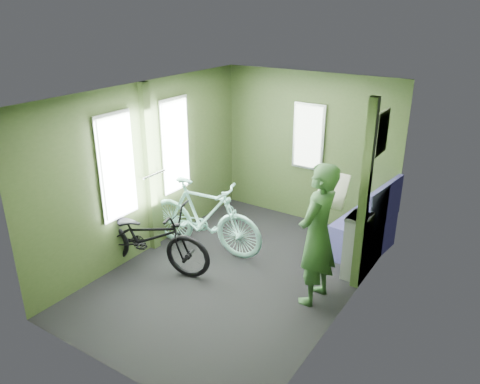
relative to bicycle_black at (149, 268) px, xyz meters
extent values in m
plane|color=black|center=(1.03, 0.48, 0.00)|extent=(4.00, 4.00, 0.00)
cube|color=silver|center=(1.03, 0.48, 2.30)|extent=(2.80, 4.00, 0.02)
cube|color=#334520|center=(1.03, 2.48, 1.15)|extent=(2.80, 0.02, 2.30)
cube|color=#334520|center=(1.03, -1.52, 1.15)|extent=(2.80, 0.02, 2.30)
cube|color=#334520|center=(-0.37, 0.48, 1.15)|extent=(0.02, 4.00, 2.30)
cube|color=#334520|center=(2.43, 0.48, 1.15)|extent=(0.02, 4.00, 2.30)
cube|color=#334520|center=(-0.33, 0.48, 1.15)|extent=(0.08, 0.12, 2.30)
cube|color=silver|center=(-0.32, -0.07, 1.35)|extent=(0.02, 0.56, 1.34)
cube|color=silver|center=(-0.32, 1.03, 1.35)|extent=(0.02, 0.56, 1.34)
cube|color=white|center=(-0.31, -0.07, 1.88)|extent=(0.00, 0.12, 0.12)
cube|color=white|center=(-0.31, 1.03, 1.88)|extent=(0.00, 0.12, 0.12)
cylinder|color=silver|center=(-0.26, 0.48, 1.10)|extent=(0.03, 0.40, 0.03)
cube|color=#334520|center=(2.38, 1.08, 1.15)|extent=(0.10, 0.10, 2.30)
cube|color=white|center=(2.41, 1.38, 1.85)|extent=(0.02, 0.40, 0.50)
cube|color=silver|center=(1.03, 2.44, 1.35)|extent=(0.50, 0.02, 1.00)
imported|color=black|center=(0.00, 0.00, 0.00)|extent=(1.85, 1.04, 0.96)
imported|color=#8BD9CA|center=(0.32, 0.78, 0.00)|extent=(1.78, 0.74, 1.07)
imported|color=#335B32|center=(2.07, 0.55, 0.83)|extent=(0.44, 0.63, 1.66)
cube|color=silver|center=(2.09, 0.85, 1.27)|extent=(0.34, 0.21, 0.37)
cube|color=slate|center=(2.29, 1.28, 0.42)|extent=(0.25, 0.34, 0.83)
cube|color=navy|center=(2.15, 1.93, 0.25)|extent=(0.66, 1.05, 0.50)
cube|color=navy|center=(2.40, 1.93, 0.77)|extent=(0.17, 0.99, 0.55)
camera|label=1|loc=(3.86, -3.76, 3.20)|focal=35.00mm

